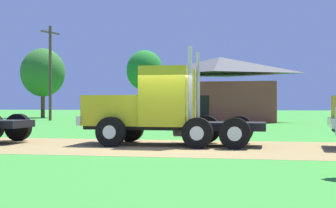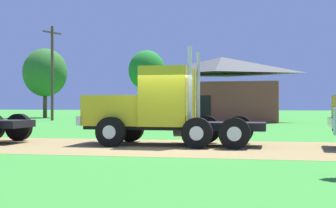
% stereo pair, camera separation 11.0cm
% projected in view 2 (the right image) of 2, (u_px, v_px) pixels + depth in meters
% --- Properties ---
extents(ground_plane, '(200.00, 200.00, 0.00)m').
position_uv_depth(ground_plane, '(165.00, 147.00, 16.24)').
color(ground_plane, '#388A30').
extents(dirt_track, '(120.00, 6.26, 0.01)m').
position_uv_depth(dirt_track, '(165.00, 147.00, 16.24)').
color(dirt_track, olive).
rests_on(dirt_track, ground_plane).
extents(truck_foreground_white, '(6.70, 2.84, 3.49)m').
position_uv_depth(truck_foreground_white, '(158.00, 109.00, 17.16)').
color(truck_foreground_white, black).
rests_on(truck_foreground_white, ground_plane).
extents(shed_building, '(10.36, 6.30, 5.58)m').
position_uv_depth(shed_building, '(222.00, 90.00, 40.17)').
color(shed_building, brown).
rests_on(shed_building, ground_plane).
extents(utility_pole_near, '(0.92, 2.10, 8.69)m').
position_uv_depth(utility_pole_near, '(52.00, 70.00, 42.76)').
color(utility_pole_near, brown).
rests_on(utility_pole_near, ground_plane).
extents(tree_left, '(4.87, 4.87, 7.70)m').
position_uv_depth(tree_left, '(45.00, 73.00, 51.76)').
color(tree_left, '#513823').
rests_on(tree_left, ground_plane).
extents(tree_mid, '(4.11, 4.11, 7.59)m').
position_uv_depth(tree_mid, '(147.00, 71.00, 52.55)').
color(tree_mid, '#513823').
rests_on(tree_mid, ground_plane).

